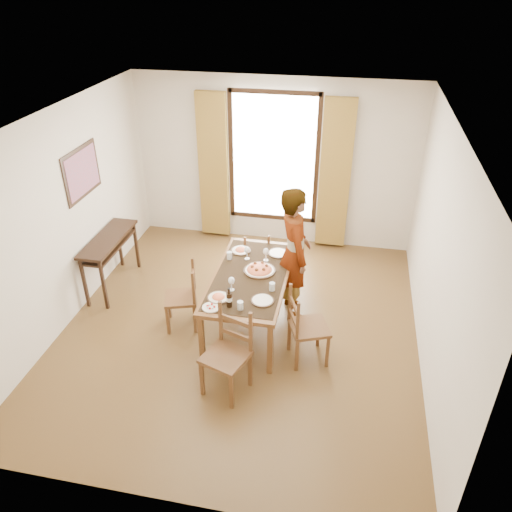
% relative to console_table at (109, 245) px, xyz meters
% --- Properties ---
extents(ground, '(5.00, 5.00, 0.00)m').
position_rel_console_table_xyz_m(ground, '(2.03, -0.60, -0.68)').
color(ground, '#482D16').
rests_on(ground, ground).
extents(room_shell, '(4.60, 5.10, 2.74)m').
position_rel_console_table_xyz_m(room_shell, '(2.03, -0.47, 0.86)').
color(room_shell, beige).
rests_on(room_shell, ground).
extents(console_table, '(0.38, 1.20, 0.80)m').
position_rel_console_table_xyz_m(console_table, '(0.00, 0.00, 0.00)').
color(console_table, black).
rests_on(console_table, ground).
extents(dining_table, '(0.92, 1.83, 0.76)m').
position_rel_console_table_xyz_m(dining_table, '(2.15, -0.48, 0.01)').
color(dining_table, brown).
rests_on(dining_table, ground).
extents(chair_west, '(0.50, 0.50, 0.90)m').
position_rel_console_table_xyz_m(chair_west, '(1.30, -0.68, -0.26)').
color(chair_west, brown).
rests_on(chair_west, ground).
extents(chair_north, '(0.48, 0.48, 0.87)m').
position_rel_console_table_xyz_m(chair_north, '(2.02, 0.45, -0.28)').
color(chair_north, brown).
rests_on(chair_north, ground).
extents(chair_south, '(0.57, 0.57, 1.01)m').
position_rel_console_table_xyz_m(chair_south, '(2.14, -1.66, -0.21)').
color(chair_south, brown).
rests_on(chair_south, ground).
extents(chair_east, '(0.56, 0.56, 0.97)m').
position_rel_console_table_xyz_m(chair_east, '(2.92, -1.01, -0.23)').
color(chair_east, brown).
rests_on(chair_east, ground).
extents(man, '(0.93, 0.85, 1.80)m').
position_rel_console_table_xyz_m(man, '(2.64, -0.09, 0.22)').
color(man, '#919498').
rests_on(man, ground).
extents(plate_sw, '(0.27, 0.27, 0.05)m').
position_rel_console_table_xyz_m(plate_sw, '(1.88, -1.04, 0.10)').
color(plate_sw, silver).
rests_on(plate_sw, dining_table).
extents(plate_se, '(0.27, 0.27, 0.05)m').
position_rel_console_table_xyz_m(plate_se, '(2.39, -1.00, 0.10)').
color(plate_se, silver).
rests_on(plate_se, dining_table).
extents(plate_nw, '(0.27, 0.27, 0.05)m').
position_rel_console_table_xyz_m(plate_nw, '(1.89, 0.07, 0.10)').
color(plate_nw, silver).
rests_on(plate_nw, dining_table).
extents(plate_ne, '(0.27, 0.27, 0.05)m').
position_rel_console_table_xyz_m(plate_ne, '(2.40, 0.10, 0.10)').
color(plate_ne, silver).
rests_on(plate_ne, dining_table).
extents(pasta_platter, '(0.40, 0.40, 0.10)m').
position_rel_console_table_xyz_m(pasta_platter, '(2.24, -0.38, 0.12)').
color(pasta_platter, red).
rests_on(pasta_platter, dining_table).
extents(caprese_plate, '(0.20, 0.20, 0.04)m').
position_rel_console_table_xyz_m(caprese_plate, '(1.85, -1.24, 0.09)').
color(caprese_plate, silver).
rests_on(caprese_plate, dining_table).
extents(wine_glass_a, '(0.08, 0.08, 0.18)m').
position_rel_console_table_xyz_m(wine_glass_a, '(1.99, -0.85, 0.16)').
color(wine_glass_a, white).
rests_on(wine_glass_a, dining_table).
extents(wine_glass_b, '(0.08, 0.08, 0.18)m').
position_rel_console_table_xyz_m(wine_glass_b, '(2.27, -0.10, 0.16)').
color(wine_glass_b, white).
rests_on(wine_glass_b, dining_table).
extents(wine_glass_c, '(0.08, 0.08, 0.18)m').
position_rel_console_table_xyz_m(wine_glass_c, '(2.02, -0.11, 0.16)').
color(wine_glass_c, white).
rests_on(wine_glass_c, dining_table).
extents(tumbler_a, '(0.07, 0.07, 0.10)m').
position_rel_console_table_xyz_m(tumbler_a, '(2.46, -0.75, 0.12)').
color(tumbler_a, silver).
rests_on(tumbler_a, dining_table).
extents(tumbler_b, '(0.07, 0.07, 0.10)m').
position_rel_console_table_xyz_m(tumbler_b, '(1.79, -0.15, 0.12)').
color(tumbler_b, silver).
rests_on(tumbler_b, dining_table).
extents(tumbler_c, '(0.07, 0.07, 0.10)m').
position_rel_console_table_xyz_m(tumbler_c, '(2.18, -1.19, 0.12)').
color(tumbler_c, silver).
rests_on(tumbler_c, dining_table).
extents(wine_bottle, '(0.07, 0.07, 0.25)m').
position_rel_console_table_xyz_m(wine_bottle, '(2.04, -1.16, 0.20)').
color(wine_bottle, black).
rests_on(wine_bottle, dining_table).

